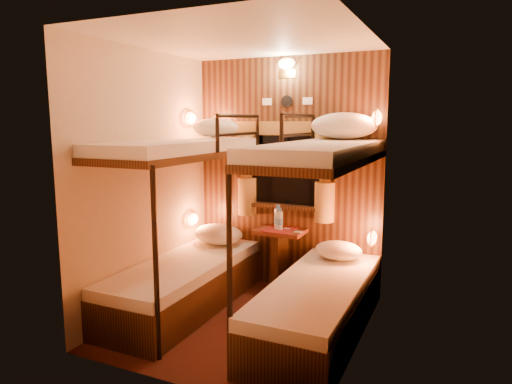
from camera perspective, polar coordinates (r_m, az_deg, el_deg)
The scene contains 22 objects.
floor at distance 4.18m, azimuth -1.51°, elevation -15.94°, with size 2.10×2.10×0.00m, color #3E1C11.
ceiling at distance 3.85m, azimuth -1.66°, elevation 18.56°, with size 2.10×2.10×0.00m, color silver.
wall_back at distance 4.79m, azimuth 3.94°, elevation 2.22°, with size 2.40×2.40×0.00m, color #C6B293.
wall_front at distance 2.94m, azimuth -10.60°, elevation -2.12°, with size 2.40×2.40×0.00m, color #C6B293.
wall_left at distance 4.36m, azimuth -13.48°, elevation 1.35°, with size 2.40×2.40×0.00m, color #C6B293.
wall_right at distance 3.52m, azimuth 13.24°, elevation -0.41°, with size 2.40×2.40×0.00m, color #C6B293.
back_panel at distance 4.78m, azimuth 3.87°, elevation 2.21°, with size 2.00×0.03×2.40m, color black.
bunk_left at distance 4.34m, azimuth -8.91°, elevation -7.20°, with size 0.72×1.90×1.82m.
bunk_right at distance 3.81m, azimuth 7.83°, elevation -9.46°, with size 0.72×1.90×1.82m.
window at distance 4.75m, azimuth 3.74°, elevation 1.94°, with size 1.00×0.12×0.79m.
curtains at distance 4.71m, azimuth 3.61°, elevation 2.89°, with size 1.10×0.22×1.00m.
back_fixtures at distance 4.74m, azimuth 3.85°, elevation 14.83°, with size 0.54×0.09×0.48m.
reading_lamps at distance 4.46m, azimuth 2.36°, elevation 2.27°, with size 2.00×0.20×1.25m.
table at distance 4.76m, azimuth 2.98°, elevation -7.45°, with size 0.50×0.34×0.66m.
bottle_left at distance 4.66m, azimuth 2.98°, elevation -3.58°, with size 0.07×0.07×0.23m.
bottle_right at distance 4.69m, azimuth 2.74°, elevation -3.37°, with size 0.07×0.07×0.25m.
sachet_a at distance 4.60m, azimuth 5.31°, elevation -4.99°, with size 0.08×0.06×0.01m, color silver.
sachet_b at distance 4.73m, azimuth 3.89°, elevation -4.59°, with size 0.07×0.05×0.01m, color silver.
pillow_lower_left at distance 4.88m, azimuth -4.73°, elevation -5.27°, with size 0.54×0.39×0.21m, color silver.
pillow_lower_right at distance 4.41m, azimuth 10.27°, elevation -7.19°, with size 0.44×0.32×0.17m, color silver.
pillow_upper_left at distance 4.70m, azimuth -5.11°, elevation 8.00°, with size 0.49×0.35×0.19m, color silver.
pillow_upper_right at distance 4.31m, azimuth 10.94°, elevation 8.14°, with size 0.62×0.44×0.24m, color silver.
Camera 1 is at (1.66, -3.41, 1.75)m, focal length 32.00 mm.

